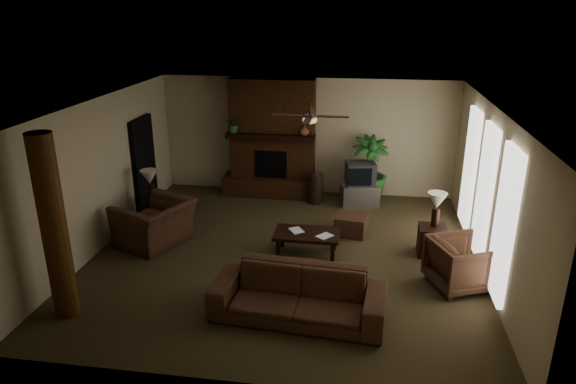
% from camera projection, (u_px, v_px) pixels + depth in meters
% --- Properties ---
extents(room_shell, '(7.00, 7.00, 7.00)m').
position_uv_depth(room_shell, '(285.00, 184.00, 9.13)').
color(room_shell, '#493D24').
rests_on(room_shell, ground).
extents(fireplace, '(2.40, 0.70, 2.80)m').
position_uv_depth(fireplace, '(272.00, 148.00, 12.32)').
color(fireplace, '#4F2D15').
rests_on(fireplace, ground).
extents(windows, '(0.08, 3.65, 2.35)m').
position_uv_depth(windows, '(484.00, 193.00, 8.85)').
color(windows, white).
rests_on(windows, ground).
extents(log_column, '(0.36, 0.36, 2.80)m').
position_uv_depth(log_column, '(54.00, 229.00, 7.31)').
color(log_column, '#563515').
rests_on(log_column, ground).
extents(doorway, '(0.10, 1.00, 2.10)m').
position_uv_depth(doorway, '(144.00, 165.00, 11.40)').
color(doorway, black).
rests_on(doorway, ground).
extents(ceiling_fan, '(1.35, 1.35, 0.37)m').
position_uv_depth(ceiling_fan, '(310.00, 118.00, 8.96)').
color(ceiling_fan, black).
rests_on(ceiling_fan, ceiling).
extents(sofa, '(2.59, 0.95, 0.99)m').
position_uv_depth(sofa, '(298.00, 287.00, 7.54)').
color(sofa, '#4B3020').
rests_on(sofa, ground).
extents(armchair_left, '(1.29, 1.53, 1.14)m').
position_uv_depth(armchair_left, '(154.00, 216.00, 9.88)').
color(armchair_left, '#4B3020').
rests_on(armchair_left, ground).
extents(armchair_right, '(1.12, 1.15, 0.92)m').
position_uv_depth(armchair_right, '(461.00, 261.00, 8.37)').
color(armchair_right, '#4B3020').
rests_on(armchair_right, ground).
extents(coffee_table, '(1.20, 0.70, 0.43)m').
position_uv_depth(coffee_table, '(307.00, 235.00, 9.52)').
color(coffee_table, black).
rests_on(coffee_table, ground).
extents(ottoman, '(0.68, 0.68, 0.40)m').
position_uv_depth(ottoman, '(351.00, 224.00, 10.42)').
color(ottoman, '#4B3020').
rests_on(ottoman, ground).
extents(tv_stand, '(0.95, 0.69, 0.50)m').
position_uv_depth(tv_stand, '(360.00, 195.00, 11.90)').
color(tv_stand, '#ADADAF').
rests_on(tv_stand, ground).
extents(tv, '(0.74, 0.64, 0.52)m').
position_uv_depth(tv, '(360.00, 174.00, 11.74)').
color(tv, '#333335').
rests_on(tv, tv_stand).
extents(floor_vase, '(0.34, 0.34, 0.77)m').
position_uv_depth(floor_vase, '(316.00, 185.00, 11.97)').
color(floor_vase, black).
rests_on(floor_vase, ground).
extents(floor_plant, '(1.32, 1.76, 0.87)m').
position_uv_depth(floor_plant, '(368.00, 184.00, 12.05)').
color(floor_plant, '#2A5E25').
rests_on(floor_plant, ground).
extents(side_table_left, '(0.57, 0.57, 0.55)m').
position_uv_depth(side_table_left, '(155.00, 212.00, 10.84)').
color(side_table_left, black).
rests_on(side_table_left, ground).
extents(lamp_left, '(0.41, 0.41, 0.65)m').
position_uv_depth(lamp_left, '(149.00, 179.00, 10.61)').
color(lamp_left, black).
rests_on(lamp_left, side_table_left).
extents(side_table_right, '(0.51, 0.51, 0.55)m').
position_uv_depth(side_table_right, '(432.00, 241.00, 9.54)').
color(side_table_right, black).
rests_on(side_table_right, ground).
extents(lamp_right, '(0.36, 0.36, 0.65)m').
position_uv_depth(lamp_right, '(437.00, 203.00, 9.33)').
color(lamp_right, black).
rests_on(lamp_right, side_table_right).
extents(mantel_plant, '(0.42, 0.45, 0.33)m').
position_uv_depth(mantel_plant, '(234.00, 126.00, 12.02)').
color(mantel_plant, '#2A5E25').
rests_on(mantel_plant, fireplace).
extents(mantel_vase, '(0.27, 0.28, 0.22)m').
position_uv_depth(mantel_vase, '(304.00, 131.00, 11.80)').
color(mantel_vase, brown).
rests_on(mantel_vase, fireplace).
extents(book_a, '(0.20, 0.14, 0.29)m').
position_uv_depth(book_a, '(291.00, 225.00, 9.47)').
color(book_a, '#999999').
rests_on(book_a, coffee_table).
extents(book_b, '(0.18, 0.15, 0.29)m').
position_uv_depth(book_b, '(321.00, 228.00, 9.35)').
color(book_b, '#999999').
rests_on(book_b, coffee_table).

